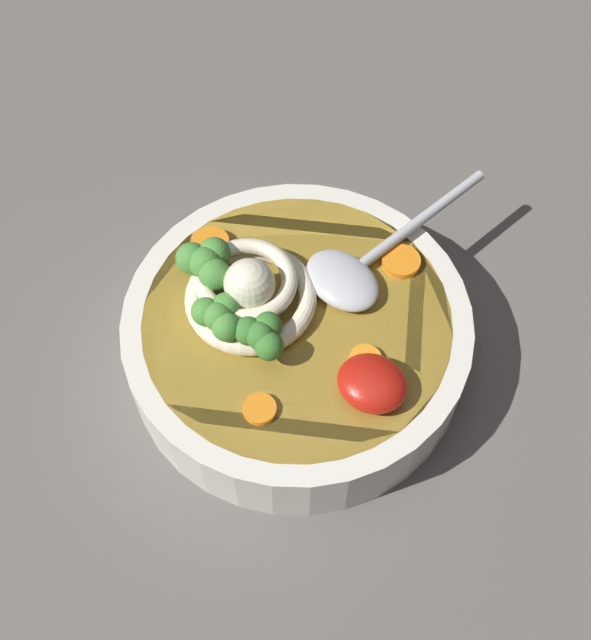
% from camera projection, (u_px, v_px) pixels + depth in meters
% --- Properties ---
extents(table_slab, '(1.30, 1.30, 0.04)m').
position_uv_depth(table_slab, '(313.00, 376.00, 0.62)').
color(table_slab, '#5B5651').
rests_on(table_slab, ground).
extents(soup_bowl, '(0.25, 0.25, 0.06)m').
position_uv_depth(soup_bowl, '(296.00, 339.00, 0.58)').
color(soup_bowl, silver).
rests_on(soup_bowl, table_slab).
extents(noodle_pile, '(0.10, 0.10, 0.04)m').
position_uv_depth(noodle_pile, '(249.00, 290.00, 0.55)').
color(noodle_pile, beige).
rests_on(noodle_pile, soup_bowl).
extents(soup_spoon, '(0.09, 0.17, 0.02)m').
position_uv_depth(soup_spoon, '(355.00, 269.00, 0.57)').
color(soup_spoon, '#B7B7BC').
rests_on(soup_spoon, soup_bowl).
extents(chili_sauce_dollop, '(0.05, 0.04, 0.02)m').
position_uv_depth(chili_sauce_dollop, '(372.00, 383.00, 0.52)').
color(chili_sauce_dollop, '#B2190F').
rests_on(chili_sauce_dollop, soup_bowl).
extents(broccoli_floret_near_spoon, '(0.04, 0.03, 0.03)m').
position_uv_depth(broccoli_floret_near_spoon, '(261.00, 335.00, 0.53)').
color(broccoli_floret_near_spoon, '#7A9E60').
rests_on(broccoli_floret_near_spoon, soup_bowl).
extents(broccoli_floret_left, '(0.04, 0.03, 0.03)m').
position_uv_depth(broccoli_floret_left, '(219.00, 316.00, 0.54)').
color(broccoli_floret_left, '#7A9E60').
rests_on(broccoli_floret_left, soup_bowl).
extents(broccoli_floret_right, '(0.05, 0.04, 0.04)m').
position_uv_depth(broccoli_floret_right, '(206.00, 263.00, 0.56)').
color(broccoli_floret_right, '#7A9E60').
rests_on(broccoli_floret_right, soup_bowl).
extents(carrot_slice_center, '(0.02, 0.02, 0.00)m').
position_uv_depth(carrot_slice_center, '(365.00, 360.00, 0.54)').
color(carrot_slice_center, orange).
rests_on(carrot_slice_center, soup_bowl).
extents(carrot_slice_rear, '(0.02, 0.02, 0.00)m').
position_uv_depth(carrot_slice_rear, '(261.00, 410.00, 0.52)').
color(carrot_slice_rear, orange).
rests_on(carrot_slice_rear, soup_bowl).
extents(carrot_slice_extra_a, '(0.03, 0.03, 0.01)m').
position_uv_depth(carrot_slice_extra_a, '(211.00, 244.00, 0.59)').
color(carrot_slice_extra_a, orange).
rests_on(carrot_slice_extra_a, soup_bowl).
extents(carrot_slice_front, '(0.03, 0.03, 0.01)m').
position_uv_depth(carrot_slice_front, '(401.00, 262.00, 0.58)').
color(carrot_slice_front, orange).
rests_on(carrot_slice_front, soup_bowl).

